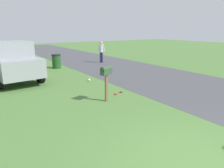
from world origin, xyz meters
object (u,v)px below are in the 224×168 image
pickup_truck (9,60)px  pedestrian (101,50)px  trash_bin (56,61)px  mailbox (106,73)px

pickup_truck → pedestrian: 7.69m
trash_bin → pedestrian: size_ratio=0.57×
pickup_truck → trash_bin: pickup_truck is taller
trash_bin → pedestrian: bearing=-83.2°
mailbox → trash_bin: bearing=-25.9°
trash_bin → pickup_truck: bearing=122.9°
mailbox → pickup_truck: size_ratio=0.24×
mailbox → trash_bin: mailbox is taller
mailbox → pedestrian: 9.65m
mailbox → trash_bin: 7.97m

